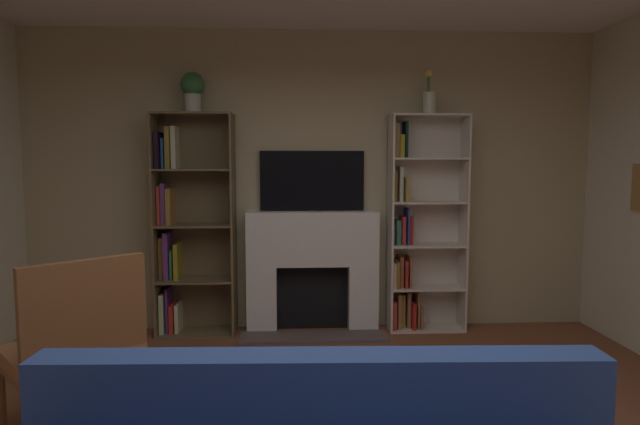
% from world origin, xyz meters
% --- Properties ---
extents(wall_back_accent, '(5.51, 0.06, 2.83)m').
position_xyz_m(wall_back_accent, '(0.00, 2.66, 1.42)').
color(wall_back_accent, tan).
rests_on(wall_back_accent, ground_plane).
extents(fireplace, '(1.34, 0.53, 1.14)m').
position_xyz_m(fireplace, '(0.00, 2.51, 0.61)').
color(fireplace, white).
rests_on(fireplace, ground_plane).
extents(tv, '(0.98, 0.06, 0.57)m').
position_xyz_m(tv, '(0.00, 2.60, 1.42)').
color(tv, black).
rests_on(tv, fireplace).
extents(bookshelf_left, '(0.72, 0.34, 2.04)m').
position_xyz_m(bookshelf_left, '(-1.18, 2.51, 0.99)').
color(bookshelf_left, brown).
rests_on(bookshelf_left, ground_plane).
extents(bookshelf_right, '(0.72, 0.29, 2.04)m').
position_xyz_m(bookshelf_right, '(1.00, 2.53, 0.94)').
color(bookshelf_right, silver).
rests_on(bookshelf_right, ground_plane).
extents(potted_plant, '(0.22, 0.22, 0.37)m').
position_xyz_m(potted_plant, '(-1.08, 2.48, 2.25)').
color(potted_plant, beige).
rests_on(potted_plant, bookshelf_left).
extents(vase_with_flowers, '(0.12, 0.12, 0.40)m').
position_xyz_m(vase_with_flowers, '(1.08, 2.48, 2.18)').
color(vase_with_flowers, beige).
rests_on(vase_with_flowers, bookshelf_right).
extents(armchair, '(0.87, 0.86, 1.07)m').
position_xyz_m(armchair, '(-1.41, 0.59, 0.56)').
color(armchair, brown).
rests_on(armchair, ground_plane).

